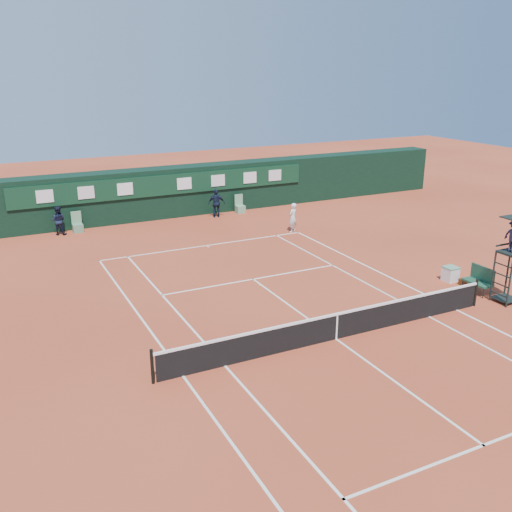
{
  "coord_description": "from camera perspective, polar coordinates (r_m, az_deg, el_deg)",
  "views": [
    {
      "loc": [
        -10.21,
        -14.45,
        8.81
      ],
      "look_at": [
        -0.06,
        6.0,
        1.2
      ],
      "focal_mm": 40.0,
      "sensor_mm": 36.0,
      "label": 1
    }
  ],
  "objects": [
    {
      "name": "tennis_bag",
      "position": [
        25.6,
        20.39,
        -2.59
      ],
      "size": [
        0.35,
        0.73,
        0.27
      ],
      "primitive_type": "cube",
      "rotation": [
        0.0,
        0.0,
        0.05
      ],
      "color": "black",
      "rests_on": "ground"
    },
    {
      "name": "tennis_net",
      "position": [
        19.55,
        8.06,
        -6.9
      ],
      "size": [
        12.9,
        0.1,
        1.1
      ],
      "color": "black",
      "rests_on": "ground"
    },
    {
      "name": "ball_kid_left",
      "position": [
        33.04,
        -19.16,
        3.36
      ],
      "size": [
        0.96,
        0.87,
        1.6
      ],
      "primitive_type": "imported",
      "rotation": [
        0.0,
        0.0,
        2.72
      ],
      "color": "black",
      "rests_on": "ground"
    },
    {
      "name": "court_lines",
      "position": [
        19.77,
        8.0,
        -8.21
      ],
      "size": [
        11.05,
        23.85,
        0.01
      ],
      "color": "silver",
      "rests_on": "ground"
    },
    {
      "name": "ball_kid_right",
      "position": [
        35.0,
        -3.97,
        5.27
      ],
      "size": [
        1.1,
        0.71,
        1.74
      ],
      "primitive_type": "imported",
      "rotation": [
        0.0,
        0.0,
        2.83
      ],
      "color": "black",
      "rests_on": "ground"
    },
    {
      "name": "ground",
      "position": [
        19.77,
        8.0,
        -8.23
      ],
      "size": [
        90.0,
        90.0,
        0.0
      ],
      "primitive_type": "plane",
      "color": "#B4462A",
      "rests_on": "ground"
    },
    {
      "name": "cooler",
      "position": [
        25.93,
        18.87,
        -1.7
      ],
      "size": [
        0.57,
        0.57,
        0.65
      ],
      "color": "white",
      "rests_on": "ground"
    },
    {
      "name": "player_bench",
      "position": [
        24.95,
        21.46,
        -2.12
      ],
      "size": [
        0.56,
        1.2,
        1.1
      ],
      "color": "#1B4530",
      "rests_on": "ground"
    },
    {
      "name": "linesman_chair_right",
      "position": [
        36.17,
        -1.62,
        4.85
      ],
      "size": [
        0.55,
        0.5,
        1.15
      ],
      "color": "#629670",
      "rests_on": "ground"
    },
    {
      "name": "linesman_chair_left",
      "position": [
        33.38,
        -17.41,
        2.84
      ],
      "size": [
        0.55,
        0.5,
        1.15
      ],
      "color": "#558361",
      "rests_on": "ground"
    },
    {
      "name": "back_wall",
      "position": [
        35.49,
        -9.15,
        6.33
      ],
      "size": [
        40.0,
        1.65,
        3.0
      ],
      "color": "black",
      "rests_on": "ground"
    },
    {
      "name": "player",
      "position": [
        31.8,
        3.7,
        3.85
      ],
      "size": [
        0.72,
        0.63,
        1.65
      ],
      "primitive_type": "imported",
      "rotation": [
        0.0,
        0.0,
        3.64
      ],
      "color": "white",
      "rests_on": "ground"
    },
    {
      "name": "tennis_ball",
      "position": [
        24.05,
        0.37,
        -2.97
      ],
      "size": [
        0.07,
        0.07,
        0.07
      ],
      "primitive_type": "sphere",
      "color": "#BBDB32",
      "rests_on": "ground"
    }
  ]
}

